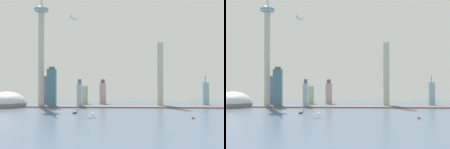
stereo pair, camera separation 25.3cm
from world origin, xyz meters
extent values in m
plane|color=slate|center=(0.00, 0.00, 0.00)|extent=(6000.00, 6000.00, 0.00)
cube|color=#735956|center=(0.00, 421.53, 1.52)|extent=(838.22, 42.03, 3.05)
cylinder|color=beige|center=(-221.49, 441.41, 134.34)|extent=(15.84, 15.84, 268.68)
ellipsoid|color=#7FA1B9|center=(-221.49, 441.41, 268.68)|extent=(40.18, 40.18, 14.46)
torus|color=beige|center=(-221.49, 441.41, 263.62)|extent=(37.05, 37.05, 2.89)
cylinder|color=slate|center=(-307.93, 417.23, 5.63)|extent=(103.88, 103.88, 11.26)
ellipsoid|color=silver|center=(-307.93, 417.23, 11.26)|extent=(98.68, 98.68, 59.79)
cube|color=#B6BA93|center=(-114.20, 532.36, 27.44)|extent=(18.74, 23.37, 54.88)
cube|color=slate|center=(-234.67, 537.63, 38.18)|extent=(20.71, 19.56, 76.35)
cube|color=slate|center=(-234.67, 537.63, 80.36)|extent=(12.43, 11.73, 8.01)
cube|color=#C5A193|center=(-57.59, 534.50, 31.21)|extent=(18.85, 12.70, 62.42)
cube|color=#565A6A|center=(-57.59, 534.50, 68.11)|extent=(11.31, 7.62, 11.38)
cube|color=beige|center=(106.56, 459.03, 87.65)|extent=(16.05, 26.23, 175.30)
cube|color=#90B6C3|center=(-112.36, 430.82, 31.47)|extent=(12.21, 22.26, 62.93)
cube|color=#65595A|center=(-112.36, 430.82, 68.59)|extent=(7.32, 13.35, 11.32)
cube|color=#90B7C0|center=(244.41, 507.02, 32.80)|extent=(16.85, 17.38, 65.59)
cylinder|color=#4C4C51|center=(244.41, 507.02, 75.28)|extent=(1.60, 1.60, 19.37)
cube|color=#3E707E|center=(-186.89, 423.48, 50.82)|extent=(23.79, 13.62, 101.63)
cube|color=#5D5A56|center=(-186.89, 423.48, 104.77)|extent=(14.27, 8.17, 6.29)
cube|color=silver|center=(-100.04, 318.47, 0.76)|extent=(10.40, 14.79, 1.53)
cube|color=#27373E|center=(-100.04, 318.47, 2.32)|extent=(5.45, 6.98, 1.59)
cylinder|color=silver|center=(-100.04, 318.47, 5.52)|extent=(0.24, 0.24, 4.82)
cube|color=#A5272A|center=(138.07, 212.36, 1.10)|extent=(5.13, 14.28, 2.19)
cube|color=#A596A1|center=(138.07, 212.36, 2.96)|extent=(3.19, 6.39, 1.53)
cylinder|color=silver|center=(138.07, 212.36, 5.24)|extent=(0.24, 0.24, 3.03)
cube|color=beige|center=(-58.59, 267.14, 0.85)|extent=(6.42, 18.19, 1.70)
cube|color=silver|center=(-58.59, 267.14, 2.54)|extent=(3.99, 8.13, 1.69)
cylinder|color=silver|center=(-58.59, 267.14, 5.79)|extent=(0.24, 0.24, 4.82)
cube|color=black|center=(-99.23, 282.21, 1.01)|extent=(7.39, 15.80, 2.03)
cube|color=#A0A4A4|center=(-99.23, 282.21, 3.22)|extent=(4.72, 7.12, 2.38)
cylinder|color=silver|center=(-116.63, 357.72, 222.40)|extent=(11.63, 29.70, 3.51)
sphere|color=silver|center=(-112.50, 372.08, 222.40)|extent=(3.51, 3.51, 3.51)
cube|color=silver|center=(-116.63, 357.72, 223.97)|extent=(30.92, 12.23, 0.50)
cube|color=silver|center=(-120.10, 345.65, 222.92)|extent=(11.19, 5.56, 0.40)
cube|color=#2D333D|center=(-120.10, 345.65, 226.65)|extent=(1.21, 2.69, 5.00)
camera|label=1|loc=(8.77, -329.39, 73.52)|focal=45.41mm
camera|label=2|loc=(9.03, -329.38, 73.52)|focal=45.41mm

